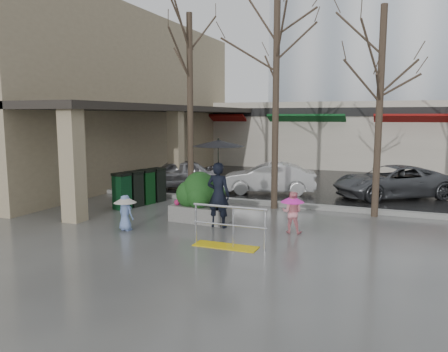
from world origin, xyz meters
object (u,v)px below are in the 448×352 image
Objects in this scene: news_boxes at (140,188)px; car_c at (392,182)px; handrail at (228,232)px; child_blue at (125,209)px; car_a at (175,174)px; tree_midwest at (277,53)px; child_pink at (292,209)px; planter at (200,198)px; tree_west at (190,62)px; woman at (218,174)px; tree_mideast at (382,60)px; car_b at (268,178)px.

car_c is (8.33, 4.91, 0.00)m from news_boxes.
child_blue is at bearing 173.12° from handrail.
tree_midwest is at bearing 29.88° from car_a.
child_pink is at bearing 15.82° from car_a.
planter is (-1.73, 2.14, 0.35)m from handrail.
tree_west is 2.66× the size of woman.
car_a is at bearing 154.27° from tree_midwest.
tree_mideast is at bearing -131.52° from child_blue.
child_pink is 8.51m from car_a.
car_c is at bearing 83.43° from tree_mideast.
woman is at bearing 3.86° from car_a.
car_c is (6.92, 3.67, -4.45)m from tree_west.
tree_midwest is at bearing -111.01° from child_blue.
tree_midwest is at bearing -104.19° from woman.
tree_midwest reaches higher than news_boxes.
news_boxes is (-4.61, -1.24, -4.61)m from tree_midwest.
child_blue is at bearing 16.53° from child_pink.
car_b is at bearing -70.05° from child_pink.
woman is at bearing -29.74° from planter.
tree_midwest is 1.89× the size of car_a.
planter is at bearing -116.69° from child_blue.
woman reaches higher than handrail.
child_blue is 0.27× the size of car_a.
news_boxes is at bearing -18.15° from child_pink.
handrail is at bearing 56.29° from child_pink.
woman is at bearing -13.17° from car_b.
handrail is 0.50× the size of car_b.
planter is at bearing -29.55° from woman.
car_a is (-8.53, 2.52, -4.23)m from tree_mideast.
car_a and car_b have the same top height.
tree_west reaches higher than car_c.
tree_mideast is 6.64m from car_b.
child_pink is at bearing -32.98° from tree_west.
tree_mideast is 3.64× the size of planter.
child_blue is (-6.36, -4.41, -4.24)m from tree_mideast.
tree_mideast reaches higher than woman.
planter is 3.35m from news_boxes.
news_boxes is at bearing 143.28° from handrail.
planter is at bearing 0.84° from car_a.
child_pink is 7.02m from car_c.
car_b is (0.55, 5.42, -0.10)m from planter.
tree_midwest reaches higher than car_b.
news_boxes is 3.82m from car_a.
handrail is 0.28× the size of tree_west.
tree_mideast is 1.76× the size of car_a.
tree_west is 0.97× the size of tree_midwest.
tree_west is (-3.36, 4.80, 4.71)m from handrail.
woman reaches higher than planter.
child_pink is 2.89m from planter.
child_blue is at bearing -130.41° from planter.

